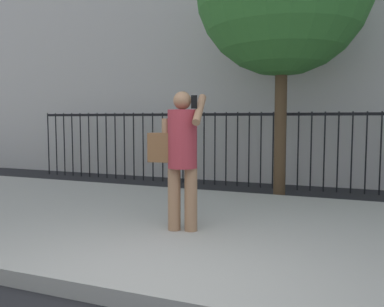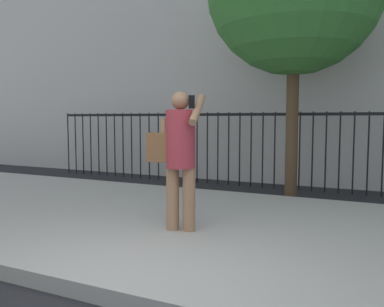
% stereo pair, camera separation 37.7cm
% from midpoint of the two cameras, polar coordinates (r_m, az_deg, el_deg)
% --- Properties ---
extents(sidewalk, '(28.00, 4.40, 0.15)m').
position_cam_midpoint_polar(sidewalk, '(5.18, 2.75, -10.63)').
color(sidewalk, '#9E9B93').
rests_on(sidewalk, ground).
extents(iron_fence, '(12.03, 0.04, 1.60)m').
position_cam_midpoint_polar(iron_fence, '(8.58, 10.88, 1.87)').
color(iron_fence, black).
rests_on(iron_fence, ground).
extents(pedestrian_on_phone, '(0.69, 0.48, 1.62)m').
position_cam_midpoint_polar(pedestrian_on_phone, '(4.73, -3.96, 0.39)').
color(pedestrian_on_phone, '#936B4C').
rests_on(pedestrian_on_phone, sidewalk).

